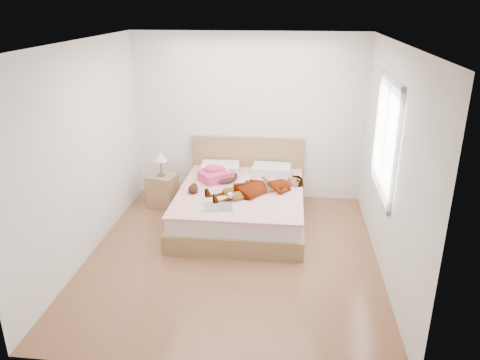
# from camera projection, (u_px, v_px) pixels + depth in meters

# --- Properties ---
(ground) EXTENTS (4.00, 4.00, 0.00)m
(ground) POSITION_uv_depth(u_px,v_px,m) (233.00, 256.00, 5.91)
(ground) COLOR #4D2918
(ground) RESTS_ON ground
(woman) EXTENTS (1.56, 1.27, 0.21)m
(woman) POSITION_uv_depth(u_px,v_px,m) (259.00, 185.00, 6.51)
(woman) COLOR silver
(woman) RESTS_ON bed
(hair) EXTENTS (0.47, 0.56, 0.08)m
(hair) POSITION_uv_depth(u_px,v_px,m) (223.00, 176.00, 7.01)
(hair) COLOR black
(hair) RESTS_ON bed
(phone) EXTENTS (0.08, 0.09, 0.05)m
(phone) POSITION_uv_depth(u_px,v_px,m) (227.00, 170.00, 6.91)
(phone) COLOR silver
(phone) RESTS_ON bed
(room_shell) EXTENTS (4.00, 4.00, 4.00)m
(room_shell) POSITION_uv_depth(u_px,v_px,m) (385.00, 139.00, 5.47)
(room_shell) COLOR white
(room_shell) RESTS_ON ground
(bed) EXTENTS (1.80, 2.08, 1.00)m
(bed) POSITION_uv_depth(u_px,v_px,m) (241.00, 203.00, 6.77)
(bed) COLOR olive
(bed) RESTS_ON ground
(towel) EXTENTS (0.56, 0.55, 0.23)m
(towel) POSITION_uv_depth(u_px,v_px,m) (215.00, 174.00, 6.93)
(towel) COLOR #F04176
(towel) RESTS_ON bed
(magazine) EXTENTS (0.47, 0.35, 0.03)m
(magazine) POSITION_uv_depth(u_px,v_px,m) (218.00, 207.00, 6.05)
(magazine) COLOR white
(magazine) RESTS_ON bed
(coffee_mug) EXTENTS (0.13, 0.11, 0.10)m
(coffee_mug) POSITION_uv_depth(u_px,v_px,m) (231.00, 197.00, 6.26)
(coffee_mug) COLOR white
(coffee_mug) RESTS_ON bed
(plush_toy) EXTENTS (0.14, 0.21, 0.12)m
(plush_toy) POSITION_uv_depth(u_px,v_px,m) (193.00, 189.00, 6.49)
(plush_toy) COLOR black
(plush_toy) RESTS_ON bed
(nightstand) EXTENTS (0.47, 0.44, 0.88)m
(nightstand) POSITION_uv_depth(u_px,v_px,m) (162.00, 188.00, 7.26)
(nightstand) COLOR brown
(nightstand) RESTS_ON ground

